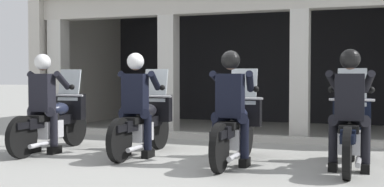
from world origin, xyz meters
TOP-DOWN VIEW (x-y plane):
  - ground_plane at (0.00, 3.00)m, footprint 80.00×80.00m
  - station_building at (-0.06, 4.79)m, footprint 9.24×4.11m
  - kerb_strip at (-0.06, 2.26)m, footprint 8.74×0.24m
  - motorcycle_far_left at (-2.33, 0.05)m, footprint 0.62×2.04m
  - police_officer_far_left at (-2.33, -0.23)m, footprint 0.63×0.61m
  - motorcycle_center_left at (-0.77, 0.23)m, footprint 0.62×2.04m
  - police_officer_center_left at (-0.78, -0.06)m, footprint 0.63×0.61m
  - motorcycle_center_right at (0.78, 0.00)m, footprint 0.62×2.04m
  - police_officer_center_right at (0.78, -0.28)m, footprint 0.63×0.61m
  - motorcycle_far_right at (2.33, 0.13)m, footprint 0.62×2.04m
  - police_officer_far_right at (2.33, -0.16)m, footprint 0.63×0.61m

SIDE VIEW (x-z plane):
  - ground_plane at x=0.00m, z-range 0.00..0.00m
  - kerb_strip at x=-0.06m, z-range 0.00..0.12m
  - motorcycle_far_left at x=-2.33m, z-range -0.17..1.17m
  - motorcycle_center_left at x=-0.77m, z-range -0.17..1.17m
  - motorcycle_center_right at x=0.78m, z-range -0.17..1.17m
  - motorcycle_far_right at x=2.33m, z-range -0.17..1.17m
  - police_officer_far_left at x=-2.33m, z-range 0.15..1.73m
  - police_officer_center_left at x=-0.78m, z-range 0.15..1.73m
  - police_officer_center_right at x=0.78m, z-range 0.15..1.73m
  - police_officer_far_right at x=2.33m, z-range 0.15..1.73m
  - station_building at x=-0.06m, z-range 0.40..3.49m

